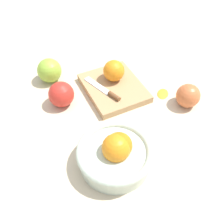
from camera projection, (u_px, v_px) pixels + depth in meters
The scene contains 9 objects.
ground_plane at pixel (130, 110), 0.83m from camera, with size 2.40×2.40×0.00m, color beige.
bowl at pixel (116, 154), 0.67m from camera, with size 0.20×0.20×0.10m.
cutting_board at pixel (114, 88), 0.88m from camera, with size 0.21×0.18×0.02m, color tan.
orange_on_board at pixel (114, 71), 0.87m from camera, with size 0.07×0.07×0.07m, color orange.
knife at pixel (107, 91), 0.85m from camera, with size 0.15×0.08×0.01m.
apple_back_right at pixel (61, 94), 0.82m from camera, with size 0.08×0.08×0.08m, color red.
apple_front_left at pixel (188, 96), 0.82m from camera, with size 0.07×0.07×0.07m, color #CC6638.
apple_back_right_2 at pixel (49, 70), 0.90m from camera, with size 0.08×0.08×0.08m, color #8EB738.
citrus_peel at pixel (163, 93), 0.88m from camera, with size 0.05×0.04×0.01m, color orange.
Camera 1 is at (-0.51, 0.27, 0.60)m, focal length 42.71 mm.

